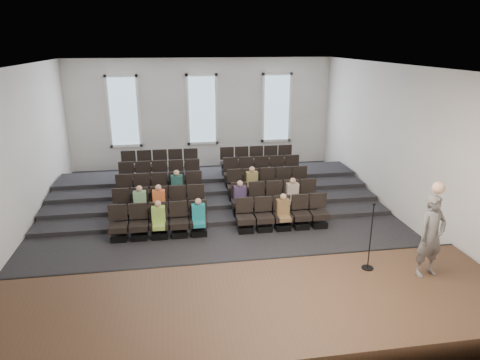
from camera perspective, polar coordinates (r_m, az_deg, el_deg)
The scene contains 14 objects.
ground at distance 13.98m, azimuth -2.64°, elevation -6.06°, with size 14.00×14.00×0.00m, color black.
ceiling at distance 12.78m, azimuth -2.98°, elevation 14.91°, with size 12.00×14.00×0.02m, color white.
wall_back at distance 20.01m, azimuth -5.07°, elevation 8.78°, with size 12.00×0.04×5.00m, color silver.
wall_front at distance 6.66m, azimuth 4.07°, elevation -10.85°, with size 12.00×0.04×5.00m, color silver.
wall_left at distance 13.88m, azimuth -28.35°, elevation 2.50°, with size 0.04×14.00×5.00m, color silver.
wall_right at distance 15.03m, azimuth 20.73°, elevation 4.56°, with size 0.04×14.00×5.00m, color silver.
stage at distance 9.45m, azimuth 1.03°, elevation -17.25°, with size 11.80×3.60×0.50m, color #3F271B.
stage_lip at distance 10.92m, azimuth -0.63°, elevation -11.94°, with size 11.80×0.06×0.52m, color black.
risers at distance 16.84m, azimuth -3.88°, elevation -1.07°, with size 11.80×4.80×0.60m.
seating_rows at distance 15.15m, azimuth -3.35°, elevation -1.34°, with size 6.80×4.70×1.67m.
windows at distance 19.91m, azimuth -5.07°, elevation 9.32°, with size 8.44×0.10×3.24m.
audience at distance 13.96m, azimuth -3.72°, elevation -2.50°, with size 5.45×2.64×1.10m.
speaker at distance 10.73m, azimuth 24.14°, elevation -6.81°, with size 0.72×0.47×1.97m, color #585553.
mic_stand at distance 10.71m, azimuth 16.86°, elevation -8.84°, with size 0.28×0.28×1.70m.
Camera 1 is at (-1.37, -12.68, 5.72)m, focal length 32.00 mm.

